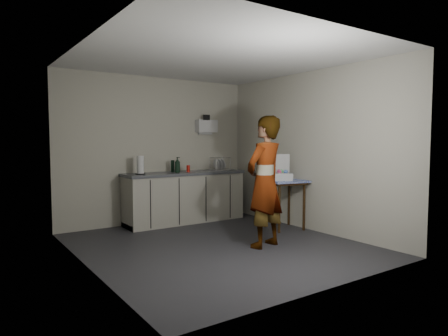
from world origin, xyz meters
TOP-DOWN VIEW (x-y plane):
  - ground at (0.00, 0.00)m, footprint 4.00×4.00m
  - wall_back at (0.00, 1.99)m, footprint 3.60×0.02m
  - wall_right at (1.79, 0.00)m, footprint 0.02×4.00m
  - wall_left at (-1.79, 0.00)m, footprint 0.02×4.00m
  - ceiling at (0.00, 0.00)m, footprint 3.60×4.00m
  - kitchen_counter at (0.40, 1.70)m, footprint 2.24×0.62m
  - wall_shelf at (1.00, 1.92)m, footprint 0.42×0.18m
  - side_table at (1.50, 0.27)m, footprint 0.75×0.75m
  - standing_man at (0.50, -0.41)m, footprint 0.75×0.58m
  - soap_bottle at (0.21, 1.61)m, footprint 0.15×0.15m
  - soda_can at (0.46, 1.67)m, footprint 0.06×0.06m
  - dark_bottle at (0.19, 1.76)m, footprint 0.06×0.06m
  - paper_towel at (-0.46, 1.66)m, footprint 0.17×0.17m
  - dish_rack at (1.16, 1.69)m, footprint 0.35×0.26m
  - bakery_box at (1.44, 0.27)m, footprint 0.42×0.43m

SIDE VIEW (x-z plane):
  - ground at x=0.00m, z-range 0.00..0.00m
  - kitchen_counter at x=0.40m, z-range -0.03..0.88m
  - side_table at x=1.50m, z-range 0.30..1.12m
  - standing_man at x=0.50m, z-range 0.00..1.82m
  - bakery_box at x=1.44m, z-range 0.70..1.13m
  - dish_rack at x=1.16m, z-range 0.84..1.09m
  - soda_can at x=0.46m, z-range 0.91..1.03m
  - dark_bottle at x=0.19m, z-range 0.91..1.12m
  - soap_bottle at x=0.21m, z-range 0.91..1.19m
  - paper_towel at x=-0.46m, z-range 0.90..1.21m
  - wall_back at x=0.00m, z-range 0.00..2.60m
  - wall_right at x=1.79m, z-range 0.00..2.60m
  - wall_left at x=-1.79m, z-range 0.00..2.60m
  - wall_shelf at x=1.00m, z-range 1.56..1.93m
  - ceiling at x=0.00m, z-range 2.59..2.60m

